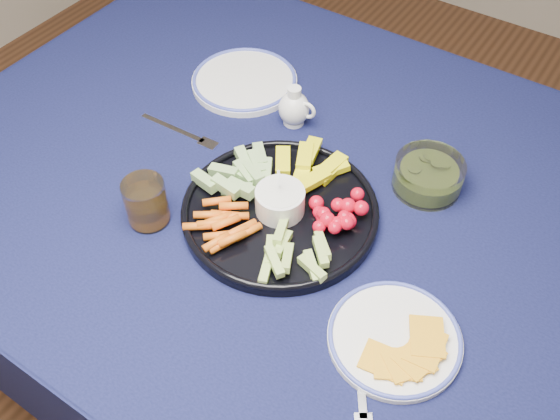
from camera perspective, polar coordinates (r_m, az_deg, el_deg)
The scene contains 9 objects.
dining_table at distance 1.17m, azimuth 6.26°, elevation -2.68°, with size 1.67×1.07×0.75m.
crudite_platter at distance 1.07m, azimuth -0.11°, elevation 0.23°, with size 0.34×0.34×0.11m.
creamer_pitcher at distance 1.24m, azimuth 1.33°, elevation 9.29°, with size 0.08×0.06×0.08m.
pickle_bowl at distance 1.14m, azimuth 13.38°, elevation 3.02°, with size 0.12×0.12×0.06m.
cheese_plate at distance 0.95m, azimuth 10.46°, elevation -11.36°, with size 0.20×0.20×0.02m.
juice_tumbler at distance 1.08m, azimuth -12.10°, elevation 0.52°, with size 0.07×0.07×0.09m.
fork_left at distance 1.24m, azimuth -8.68°, elevation 6.89°, with size 0.18×0.03×0.00m.
fork_right at distance 0.91m, azimuth 7.40°, elevation -15.78°, with size 0.12×0.16×0.00m.
side_plate_extra at distance 1.35m, azimuth -3.27°, elevation 11.75°, with size 0.22×0.22×0.02m.
Camera 1 is at (0.30, -0.67, 1.57)m, focal length 40.00 mm.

